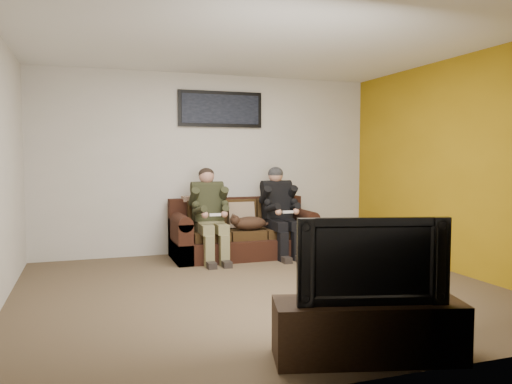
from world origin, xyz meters
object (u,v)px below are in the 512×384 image
object	(u,v)px
framed_poster	(221,109)
television	(369,259)
person_right	(280,207)
sofa	(242,234)
person_left	(210,209)
tv_stand	(368,330)
cat	(248,223)

from	to	relation	value
framed_poster	television	size ratio (longest dim) A/B	1.21
person_right	framed_poster	size ratio (longest dim) A/B	1.01
sofa	person_left	distance (m)	0.66
person_left	tv_stand	size ratio (longest dim) A/B	0.96
person_left	television	bearing A→B (deg)	-85.94
cat	tv_stand	size ratio (longest dim) A/B	0.51
television	person_left	bearing A→B (deg)	109.04
person_right	television	xyz separation A→B (m)	(-0.76, -3.61, 0.01)
sofa	cat	size ratio (longest dim) A/B	3.02
framed_poster	person_left	bearing A→B (deg)	-118.93
person_left	person_right	world-z (taller)	person_right
framed_poster	tv_stand	xyz separation A→B (m)	(-0.05, -4.17, -1.90)
cat	sofa	bearing A→B (deg)	94.22
cat	framed_poster	world-z (taller)	framed_poster
cat	framed_poster	size ratio (longest dim) A/B	0.53
person_left	cat	distance (m)	0.57
person_left	cat	size ratio (longest dim) A/B	1.90
person_right	tv_stand	xyz separation A→B (m)	(-0.76, -3.61, -0.49)
framed_poster	television	xyz separation A→B (m)	(-0.05, -4.17, -1.39)
person_left	tv_stand	distance (m)	3.65
person_right	tv_stand	size ratio (longest dim) A/B	0.97
sofa	framed_poster	world-z (taller)	framed_poster
cat	person_left	bearing A→B (deg)	171.51
framed_poster	cat	bearing A→B (deg)	-71.16
tv_stand	sofa	bearing A→B (deg)	101.13
sofa	person_left	size ratio (longest dim) A/B	1.58
person_left	framed_poster	size ratio (longest dim) A/B	1.00
person_left	cat	bearing A→B (deg)	-8.49
person_left	person_right	xyz separation A→B (m)	(1.02, 0.00, 0.00)
person_left	person_right	distance (m)	1.02
person_left	framed_poster	world-z (taller)	framed_poster
person_right	cat	bearing A→B (deg)	-170.86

